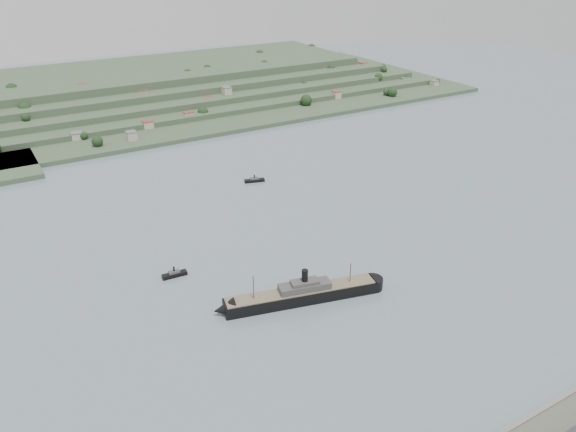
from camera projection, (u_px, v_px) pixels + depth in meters
ground at (328, 250)px, 334.53m from camera, size 1400.00×1400.00×0.00m
far_peninsula at (155, 89)px, 645.15m from camera, size 760.00×309.00×30.00m
steamship at (297, 295)px, 285.22m from camera, size 89.39×30.37×21.74m
tugboat at (174, 274)px, 307.81m from camera, size 13.96×4.54×6.19m
ferry_east at (254, 180)px, 428.70m from camera, size 15.90×8.47×5.74m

